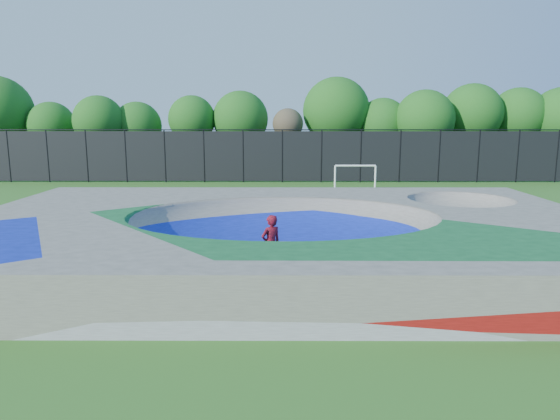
# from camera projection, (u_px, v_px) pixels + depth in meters

# --- Properties ---
(ground) EXTENTS (120.00, 120.00, 0.00)m
(ground) POSITION_uv_depth(u_px,v_px,m) (283.00, 255.00, 17.84)
(ground) COLOR #2A611B
(ground) RESTS_ON ground
(skate_deck) EXTENTS (22.00, 14.00, 1.50)m
(skate_deck) POSITION_uv_depth(u_px,v_px,m) (283.00, 235.00, 17.70)
(skate_deck) COLOR gray
(skate_deck) RESTS_ON ground
(skater) EXTENTS (0.82, 0.76, 1.89)m
(skater) POSITION_uv_depth(u_px,v_px,m) (271.00, 245.00, 15.52)
(skater) COLOR red
(skater) RESTS_ON ground
(skateboard) EXTENTS (0.73, 0.68, 0.05)m
(skateboard) POSITION_uv_depth(u_px,v_px,m) (271.00, 273.00, 15.69)
(skateboard) COLOR black
(skateboard) RESTS_ON ground
(soccer_goal) EXTENTS (2.78, 0.12, 1.84)m
(soccer_goal) POSITION_uv_depth(u_px,v_px,m) (355.00, 173.00, 32.92)
(soccer_goal) COLOR white
(soccer_goal) RESTS_ON ground
(fence) EXTENTS (48.09, 0.09, 4.04)m
(fence) POSITION_uv_depth(u_px,v_px,m) (282.00, 155.00, 38.12)
(fence) COLOR black
(fence) RESTS_ON ground
(treeline) EXTENTS (53.96, 7.22, 8.44)m
(treeline) POSITION_uv_depth(u_px,v_px,m) (296.00, 117.00, 42.80)
(treeline) COLOR #493A24
(treeline) RESTS_ON ground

